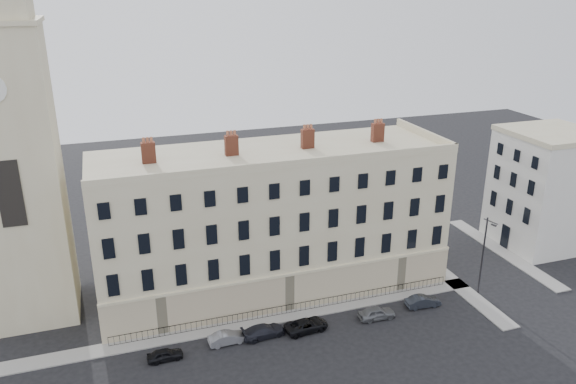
# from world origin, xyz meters

# --- Properties ---
(ground) EXTENTS (160.00, 160.00, 0.00)m
(ground) POSITION_xyz_m (0.00, 0.00, 0.00)
(ground) COLOR black
(ground) RESTS_ON ground
(terrace) EXTENTS (36.22, 12.22, 17.00)m
(terrace) POSITION_xyz_m (-5.97, 11.97, 7.50)
(terrace) COLOR beige
(terrace) RESTS_ON ground
(church_tower) EXTENTS (8.00, 8.13, 44.00)m
(church_tower) POSITION_xyz_m (-30.00, 14.00, 18.66)
(church_tower) COLOR beige
(church_tower) RESTS_ON ground
(adjacent_building) EXTENTS (10.00, 10.00, 14.00)m
(adjacent_building) POSITION_xyz_m (29.00, 11.00, 7.00)
(adjacent_building) COLOR white
(adjacent_building) RESTS_ON ground
(pavement_terrace) EXTENTS (48.00, 2.00, 0.12)m
(pavement_terrace) POSITION_xyz_m (-10.00, 5.00, 0.06)
(pavement_terrace) COLOR gray
(pavement_terrace) RESTS_ON ground
(pavement_east_return) EXTENTS (2.00, 24.00, 0.12)m
(pavement_east_return) POSITION_xyz_m (13.00, 8.00, 0.06)
(pavement_east_return) COLOR gray
(pavement_east_return) RESTS_ON ground
(pavement_adjacent) EXTENTS (2.00, 20.00, 0.12)m
(pavement_adjacent) POSITION_xyz_m (23.00, 10.00, 0.06)
(pavement_adjacent) COLOR gray
(pavement_adjacent) RESTS_ON ground
(railings) EXTENTS (35.00, 0.04, 0.96)m
(railings) POSITION_xyz_m (-6.00, 5.40, 0.55)
(railings) COLOR black
(railings) RESTS_ON ground
(car_a) EXTENTS (3.15, 1.34, 1.06)m
(car_a) POSITION_xyz_m (-18.86, 1.93, 0.53)
(car_a) COLOR black
(car_a) RESTS_ON ground
(car_b) EXTENTS (3.57, 1.39, 1.16)m
(car_b) POSITION_xyz_m (-13.15, 2.55, 0.58)
(car_b) COLOR slate
(car_b) RESTS_ON ground
(car_c) EXTENTS (4.30, 2.09, 1.20)m
(car_c) POSITION_xyz_m (-9.75, 2.48, 0.60)
(car_c) COLOR black
(car_c) RESTS_ON ground
(car_d) EXTENTS (4.36, 2.31, 1.17)m
(car_d) POSITION_xyz_m (-5.60, 2.13, 0.58)
(car_d) COLOR black
(car_d) RESTS_ON ground
(car_e) EXTENTS (3.76, 1.64, 1.26)m
(car_e) POSITION_xyz_m (1.65, 1.86, 0.63)
(car_e) COLOR slate
(car_e) RESTS_ON ground
(car_f) EXTENTS (3.70, 1.48, 1.20)m
(car_f) POSITION_xyz_m (7.10, 2.32, 0.60)
(car_f) COLOR #22252D
(car_f) RESTS_ON ground
(streetlamp) EXTENTS (0.63, 1.85, 8.72)m
(streetlamp) POSITION_xyz_m (14.09, 2.66, 4.83)
(streetlamp) COLOR #2A292E
(streetlamp) RESTS_ON ground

